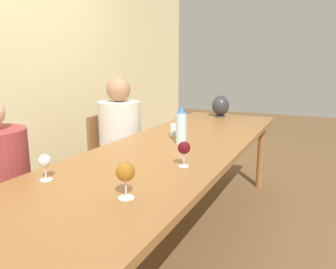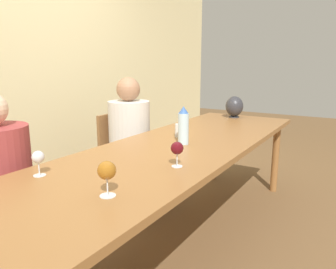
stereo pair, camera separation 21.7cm
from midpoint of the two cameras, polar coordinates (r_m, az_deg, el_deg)
ground_plane at (r=2.56m, az=3.53°, el=-18.96°), size 14.00×14.00×0.00m
wall_back at (r=3.20m, az=-21.79°, el=12.76°), size 7.00×0.06×2.80m
dining_table at (r=2.28m, az=3.76°, el=-3.66°), size 3.18×0.90×0.76m
water_bottle at (r=2.31m, az=5.39°, el=1.47°), size 0.08×0.08×0.27m
water_tumbler at (r=2.55m, az=4.38°, el=0.70°), size 0.06×0.06×0.10m
vase at (r=3.53m, az=13.23°, el=4.75°), size 0.18×0.18×0.23m
wine_glass_0 at (r=1.74m, az=-18.43°, el=-3.94°), size 0.06×0.06×0.13m
wine_glass_1 at (r=1.41m, az=-6.29°, el=-6.44°), size 0.08×0.08×0.16m
wine_glass_2 at (r=1.80m, az=5.04°, el=-2.54°), size 0.07×0.07×0.14m
chair_far at (r=3.11m, az=-5.61°, el=-3.60°), size 0.44×0.44×0.87m
person_near at (r=2.17m, az=-24.71°, el=-8.00°), size 0.40×0.40×1.17m
person_far at (r=3.02m, az=-4.44°, el=-0.91°), size 0.38×0.38×1.21m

